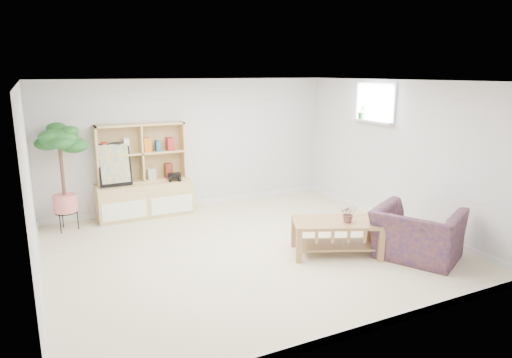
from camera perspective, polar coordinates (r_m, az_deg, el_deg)
name	(u,v)px	position (r m, az deg, el deg)	size (l,w,h in m)	color
floor	(248,249)	(6.72, -0.95, -8.77)	(5.50, 5.00, 0.01)	beige
ceiling	(248,81)	(6.23, -1.04, 12.15)	(5.50, 5.00, 0.01)	white
walls	(248,169)	(6.37, -0.99, 1.30)	(5.51, 5.01, 2.40)	silver
baseboard	(248,246)	(6.70, -0.95, -8.37)	(5.50, 5.00, 0.10)	white
window	(376,103)	(8.26, 14.74, 9.21)	(0.10, 0.98, 0.68)	#C6E2FF
window_sill	(372,121)	(8.24, 14.30, 7.00)	(0.14, 1.00, 0.04)	white
storage_unit	(144,171)	(8.23, -13.88, 0.96)	(1.65, 0.56, 1.65)	tan
poster	(115,165)	(8.08, -17.24, 1.71)	(0.53, 0.12, 0.74)	yellow
toy_truck	(175,176)	(8.27, -10.13, 0.32)	(0.30, 0.21, 0.16)	black
coffee_table	(336,237)	(6.58, 9.95, -7.17)	(1.20, 0.65, 0.49)	#906544
table_plant	(349,214)	(6.43, 11.51, -4.27)	(0.22, 0.19, 0.25)	#164D13
floor_tree	(63,178)	(7.87, -23.00, 0.10)	(0.64, 0.64, 1.74)	#1F6126
armchair	(417,231)	(6.64, 19.53, -6.10)	(1.09, 0.95, 0.81)	#171651
sill_plant	(361,112)	(8.46, 13.03, 8.17)	(0.13, 0.11, 0.24)	#1F6126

